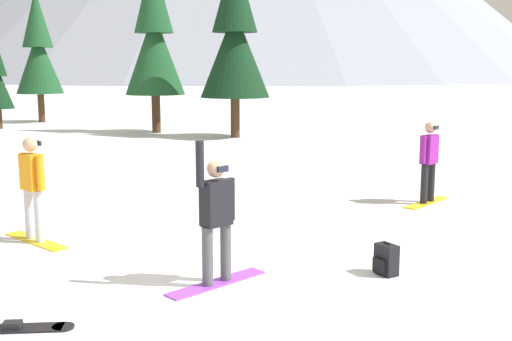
{
  "coord_description": "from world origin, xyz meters",
  "views": [
    {
      "loc": [
        2.16,
        -7.78,
        2.91
      ],
      "look_at": [
        0.06,
        3.48,
        1.0
      ],
      "focal_mm": 43.71,
      "sensor_mm": 36.0,
      "label": 1
    }
  ],
  "objects_px": {
    "snowboarder_midground": "(33,187)",
    "pine_tree_short": "(154,37)",
    "snowboarder_background": "(429,161)",
    "backpack_black": "(386,260)",
    "pine_tree_broad": "(38,51)",
    "snowboarder_foreground": "(216,217)",
    "pine_tree_leaning": "(235,37)"
  },
  "relations": [
    {
      "from": "snowboarder_background",
      "to": "snowboarder_midground",
      "type": "bearing_deg",
      "value": -147.42
    },
    {
      "from": "pine_tree_short",
      "to": "pine_tree_broad",
      "type": "height_order",
      "value": "pine_tree_short"
    },
    {
      "from": "snowboarder_foreground",
      "to": "pine_tree_broad",
      "type": "bearing_deg",
      "value": 124.0
    },
    {
      "from": "snowboarder_background",
      "to": "pine_tree_short",
      "type": "distance_m",
      "value": 17.1
    },
    {
      "from": "snowboarder_background",
      "to": "pine_tree_broad",
      "type": "distance_m",
      "value": 25.27
    },
    {
      "from": "snowboarder_background",
      "to": "backpack_black",
      "type": "height_order",
      "value": "snowboarder_background"
    },
    {
      "from": "backpack_black",
      "to": "snowboarder_foreground",
      "type": "bearing_deg",
      "value": -160.07
    },
    {
      "from": "snowboarder_foreground",
      "to": "snowboarder_midground",
      "type": "xyz_separation_m",
      "value": [
        -3.52,
        1.47,
        0.01
      ]
    },
    {
      "from": "snowboarder_midground",
      "to": "pine_tree_short",
      "type": "distance_m",
      "value": 17.98
    },
    {
      "from": "snowboarder_background",
      "to": "backpack_black",
      "type": "bearing_deg",
      "value": -101.08
    },
    {
      "from": "snowboarder_midground",
      "to": "snowboarder_foreground",
      "type": "bearing_deg",
      "value": -22.64
    },
    {
      "from": "pine_tree_leaning",
      "to": "pine_tree_short",
      "type": "bearing_deg",
      "value": 162.22
    },
    {
      "from": "snowboarder_background",
      "to": "pine_tree_leaning",
      "type": "relative_size",
      "value": 0.23
    },
    {
      "from": "backpack_black",
      "to": "pine_tree_broad",
      "type": "bearing_deg",
      "value": 128.75
    },
    {
      "from": "backpack_black",
      "to": "pine_tree_short",
      "type": "height_order",
      "value": "pine_tree_short"
    },
    {
      "from": "snowboarder_background",
      "to": "snowboarder_foreground",
      "type": "bearing_deg",
      "value": -119.17
    },
    {
      "from": "snowboarder_midground",
      "to": "pine_tree_short",
      "type": "bearing_deg",
      "value": 102.97
    },
    {
      "from": "pine_tree_leaning",
      "to": "snowboarder_background",
      "type": "bearing_deg",
      "value": -59.7
    },
    {
      "from": "snowboarder_foreground",
      "to": "backpack_black",
      "type": "height_order",
      "value": "snowboarder_foreground"
    },
    {
      "from": "snowboarder_midground",
      "to": "backpack_black",
      "type": "bearing_deg",
      "value": -6.44
    },
    {
      "from": "snowboarder_foreground",
      "to": "snowboarder_midground",
      "type": "relative_size",
      "value": 1.12
    },
    {
      "from": "snowboarder_foreground",
      "to": "snowboarder_midground",
      "type": "bearing_deg",
      "value": 157.36
    },
    {
      "from": "snowboarder_foreground",
      "to": "snowboarder_background",
      "type": "relative_size",
      "value": 1.13
    },
    {
      "from": "snowboarder_midground",
      "to": "pine_tree_short",
      "type": "xyz_separation_m",
      "value": [
        -3.97,
        17.24,
        3.25
      ]
    },
    {
      "from": "pine_tree_leaning",
      "to": "backpack_black",
      "type": "bearing_deg",
      "value": -70.63
    },
    {
      "from": "snowboarder_foreground",
      "to": "backpack_black",
      "type": "bearing_deg",
      "value": 19.93
    },
    {
      "from": "snowboarder_midground",
      "to": "pine_tree_leaning",
      "type": "height_order",
      "value": "pine_tree_leaning"
    },
    {
      "from": "snowboarder_background",
      "to": "pine_tree_short",
      "type": "height_order",
      "value": "pine_tree_short"
    },
    {
      "from": "snowboarder_midground",
      "to": "pine_tree_short",
      "type": "height_order",
      "value": "pine_tree_short"
    },
    {
      "from": "snowboarder_background",
      "to": "pine_tree_short",
      "type": "xyz_separation_m",
      "value": [
        -10.71,
        12.93,
        3.26
      ]
    },
    {
      "from": "pine_tree_short",
      "to": "pine_tree_broad",
      "type": "bearing_deg",
      "value": 152.9
    },
    {
      "from": "snowboarder_foreground",
      "to": "snowboarder_background",
      "type": "bearing_deg",
      "value": 60.83
    }
  ]
}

